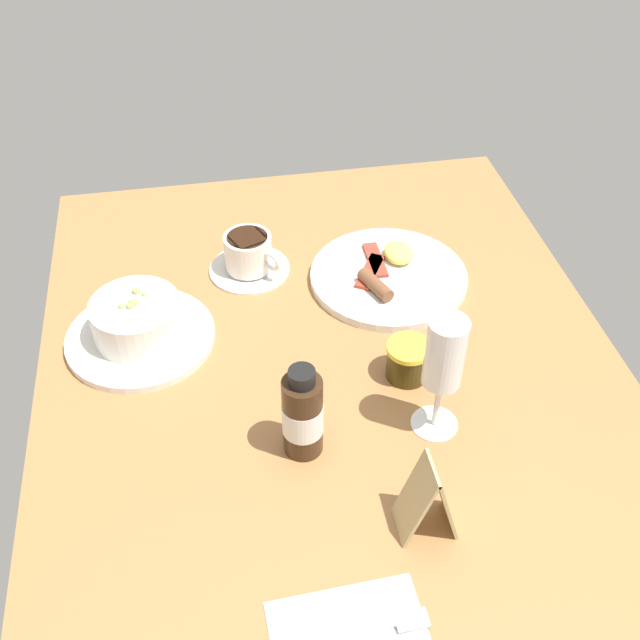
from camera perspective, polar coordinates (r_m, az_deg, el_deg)
The scene contains 8 objects.
ground_plane at distance 110.44cm, azimuth 1.11°, elevation -4.70°, with size 110.00×84.00×3.00cm, color #9E6B3D.
porridge_bowl at distance 115.41cm, azimuth -13.43°, elevation -0.27°, with size 22.11×22.11×8.02cm.
coffee_cup at distance 125.98cm, azimuth -5.33°, elevation 4.81°, with size 13.34×13.34×6.80cm.
wine_glass at distance 95.46cm, azimuth 9.23°, elevation -2.88°, with size 6.31×6.31×18.36cm.
jam_jar at distance 108.07cm, azimuth 6.56°, elevation -3.02°, with size 6.27×6.27×5.70cm.
sauce_bottle_brown at distance 96.03cm, azimuth -1.30°, elevation -7.07°, with size 5.25×5.25×14.08cm.
breakfast_plate at distance 125.37cm, azimuth 5.12°, elevation 3.34°, with size 25.59×25.59×3.70cm.
menu_card at distance 90.28cm, azimuth 8.10°, elevation -12.92°, with size 5.34×6.83×11.18cm.
Camera 1 is at (74.25, -15.48, 78.77)cm, focal length 42.92 mm.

